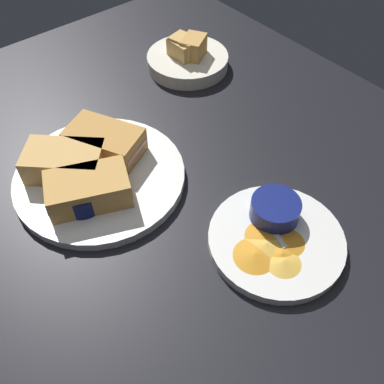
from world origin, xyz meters
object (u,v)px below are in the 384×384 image
at_px(plate_sandwich_main, 100,177).
at_px(bread_basket_rear, 188,58).
at_px(sandwich_half_near, 105,141).
at_px(ramekin_dark_sauce, 81,195).
at_px(sandwich_half_far, 65,162).
at_px(plate_chips_companion, 276,240).
at_px(sandwich_half_extra, 88,189).
at_px(spoon_by_dark_ramekin, 98,177).
at_px(spoon_by_gravy_ramekin, 261,214).
at_px(ramekin_light_gravy, 275,209).

relative_size(plate_sandwich_main, bread_basket_rear, 1.62).
bearing_deg(sandwich_half_near, bread_basket_rear, 113.93).
distance_m(sandwich_half_near, ramekin_dark_sauce, 0.12).
xyz_separation_m(sandwich_half_far, bread_basket_rear, (-0.13, 0.38, -0.02)).
relative_size(ramekin_dark_sauce, plate_chips_companion, 0.35).
height_order(sandwich_half_extra, spoon_by_dark_ramekin, sandwich_half_extra).
xyz_separation_m(sandwich_half_near, spoon_by_gravy_ramekin, (0.28, 0.11, -0.02)).
distance_m(sandwich_half_far, bread_basket_rear, 0.40).
bearing_deg(ramekin_dark_sauce, plate_chips_companion, 37.69).
bearing_deg(sandwich_half_near, ramekin_dark_sauce, -50.56).
distance_m(spoon_by_dark_ramekin, plate_chips_companion, 0.31).
distance_m(plate_sandwich_main, ramekin_dark_sauce, 0.07).
bearing_deg(spoon_by_dark_ramekin, ramekin_dark_sauce, -57.60).
bearing_deg(ramekin_light_gravy, sandwich_half_extra, -136.64).
relative_size(sandwich_half_far, spoon_by_dark_ramekin, 1.61).
bearing_deg(spoon_by_dark_ramekin, spoon_by_gravy_ramekin, 33.59).
distance_m(plate_sandwich_main, ramekin_light_gravy, 0.31).
xyz_separation_m(ramekin_dark_sauce, spoon_by_gravy_ramekin, (0.20, 0.20, -0.02)).
bearing_deg(bread_basket_rear, sandwich_half_far, -70.81).
xyz_separation_m(sandwich_half_far, ramekin_light_gravy, (0.30, 0.20, -0.01)).
distance_m(sandwich_half_extra, ramekin_light_gravy, 0.30).
xyz_separation_m(ramekin_dark_sauce, ramekin_light_gravy, (0.22, 0.22, -0.00)).
height_order(sandwich_half_near, sandwich_half_extra, same).
relative_size(spoon_by_dark_ramekin, bread_basket_rear, 0.50).
bearing_deg(bread_basket_rear, spoon_by_dark_ramekin, -62.48).
bearing_deg(spoon_by_dark_ramekin, plate_sandwich_main, 141.93).
height_order(sandwich_half_extra, ramekin_light_gravy, sandwich_half_extra).
bearing_deg(plate_chips_companion, ramekin_dark_sauce, -142.31).
xyz_separation_m(spoon_by_gravy_ramekin, bread_basket_rear, (-0.41, 0.19, 0.00)).
distance_m(sandwich_half_near, plate_chips_companion, 0.34).
height_order(spoon_by_dark_ramekin, plate_chips_companion, spoon_by_dark_ramekin).
xyz_separation_m(plate_chips_companion, spoon_by_gravy_ramekin, (-0.04, 0.01, 0.01)).
distance_m(spoon_by_dark_ramekin, spoon_by_gravy_ramekin, 0.28).
bearing_deg(plate_chips_companion, spoon_by_dark_ramekin, -152.67).
distance_m(ramekin_dark_sauce, ramekin_light_gravy, 0.31).
bearing_deg(ramekin_light_gravy, sandwich_half_near, -157.17).
bearing_deg(plate_sandwich_main, sandwich_half_near, 134.32).
bearing_deg(sandwich_half_extra, ramekin_light_gravy, 43.36).
height_order(sandwich_half_far, spoon_by_gravy_ramekin, sandwich_half_far).
bearing_deg(plate_chips_companion, sandwich_half_extra, -144.30).
height_order(spoon_by_dark_ramekin, spoon_by_gravy_ramekin, same).
distance_m(ramekin_light_gravy, bread_basket_rear, 0.46).
bearing_deg(sandwich_half_far, plate_chips_companion, 28.43).
height_order(sandwich_half_extra, bread_basket_rear, bread_basket_rear).
bearing_deg(ramekin_light_gravy, sandwich_half_far, -145.48).
relative_size(sandwich_half_near, ramekin_light_gravy, 1.92).
height_order(spoon_by_dark_ramekin, bread_basket_rear, bread_basket_rear).
height_order(sandwich_half_near, ramekin_light_gravy, sandwich_half_near).
bearing_deg(sandwich_half_extra, ramekin_dark_sauce, -93.20).
distance_m(sandwich_half_far, plate_chips_companion, 0.37).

